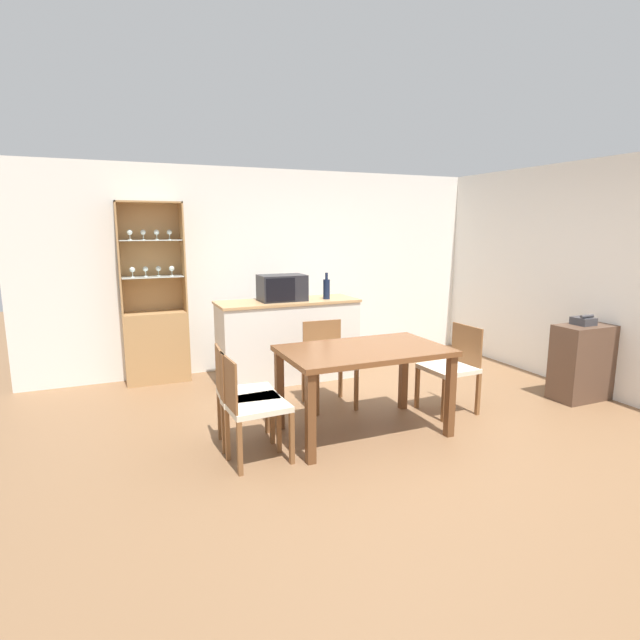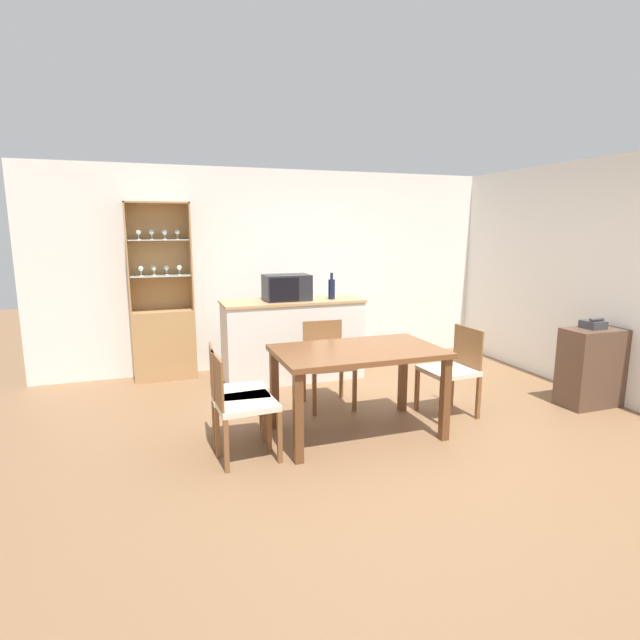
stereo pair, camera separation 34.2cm
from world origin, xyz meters
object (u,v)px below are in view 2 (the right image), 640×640
at_px(display_cabinet, 164,329).
at_px(telephone, 593,324).
at_px(microwave, 287,288).
at_px(side_cabinet, 591,367).
at_px(dining_chair_side_right_far, 452,369).
at_px(dining_chair_head_far, 327,362).
at_px(dining_table, 358,360).
at_px(wine_bottle, 332,289).
at_px(dining_chair_side_left_far, 234,393).
at_px(dining_chair_side_left_near, 240,403).

relative_size(display_cabinet, telephone, 10.88).
distance_m(display_cabinet, microwave, 1.58).
bearing_deg(side_cabinet, dining_chair_side_right_far, 170.18).
relative_size(microwave, side_cabinet, 0.66).
bearing_deg(side_cabinet, dining_chair_head_far, 160.50).
bearing_deg(dining_chair_head_far, dining_table, 92.96).
xyz_separation_m(wine_bottle, side_cabinet, (2.17, -1.83, -0.69)).
xyz_separation_m(dining_table, dining_chair_head_far, (0.00, 0.78, -0.22)).
xyz_separation_m(microwave, wine_bottle, (0.54, -0.08, -0.02)).
height_order(dining_chair_head_far, side_cabinet, dining_chair_head_far).
relative_size(dining_chair_side_left_far, dining_chair_head_far, 1.00).
bearing_deg(microwave, telephone, -34.99).
distance_m(dining_chair_side_left_near, side_cabinet, 3.63).
bearing_deg(telephone, dining_table, 177.67).
height_order(dining_table, dining_chair_side_left_far, dining_chair_side_left_far).
xyz_separation_m(dining_chair_side_left_far, microwave, (0.92, 1.65, 0.66)).
height_order(display_cabinet, microwave, display_cabinet).
xyz_separation_m(dining_table, side_cabinet, (2.56, -0.13, -0.27)).
relative_size(microwave, wine_bottle, 1.68).
bearing_deg(dining_chair_side_left_far, microwave, 154.67).
bearing_deg(dining_chair_side_right_far, wine_bottle, 20.70).
bearing_deg(wine_bottle, dining_table, -103.03).
bearing_deg(wine_bottle, dining_chair_head_far, -113.01).
xyz_separation_m(dining_chair_side_left_far, dining_chair_side_left_near, (-0.00, -0.27, 0.00)).
bearing_deg(telephone, side_cabinet, -76.14).
xyz_separation_m(display_cabinet, wine_bottle, (1.93, -0.62, 0.48)).
xyz_separation_m(dining_chair_head_far, dining_chair_side_left_near, (-1.07, -0.91, 0.00)).
bearing_deg(side_cabinet, dining_table, 177.17).
bearing_deg(display_cabinet, dining_table, -56.42).
bearing_deg(dining_chair_side_left_near, wine_bottle, 138.12).
bearing_deg(dining_chair_side_right_far, dining_chair_side_left_near, 94.70).
bearing_deg(telephone, dining_chair_side_left_far, 176.24).
distance_m(dining_chair_side_right_far, telephone, 1.56).
bearing_deg(telephone, display_cabinet, 149.38).
relative_size(dining_chair_head_far, side_cabinet, 1.06).
relative_size(dining_chair_side_left_far, microwave, 1.60).
bearing_deg(dining_chair_side_right_far, dining_table, 94.68).
relative_size(display_cabinet, microwave, 3.93).
bearing_deg(microwave, dining_chair_side_right_far, -53.88).
height_order(dining_table, microwave, microwave).
distance_m(display_cabinet, dining_chair_side_right_far, 3.40).
bearing_deg(dining_table, side_cabinet, -2.83).
bearing_deg(dining_chair_side_left_far, dining_chair_side_right_far, 93.80).
height_order(side_cabinet, telephone, telephone).
distance_m(dining_table, wine_bottle, 1.80).
bearing_deg(dining_chair_side_left_far, wine_bottle, 140.92).
xyz_separation_m(dining_chair_side_left_far, telephone, (3.62, -0.24, 0.40)).
xyz_separation_m(dining_chair_side_left_near, telephone, (3.62, 0.03, 0.40)).
height_order(dining_chair_side_right_far, telephone, telephone).
distance_m(dining_chair_side_right_far, wine_bottle, 1.82).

